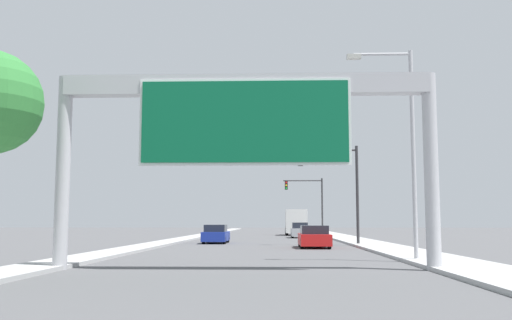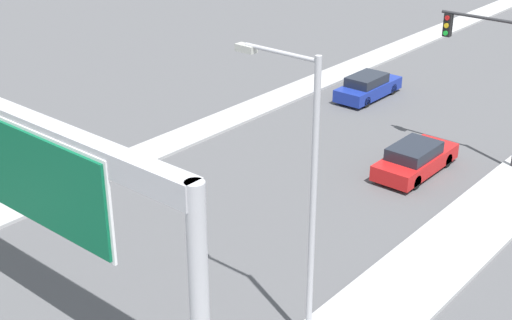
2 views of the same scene
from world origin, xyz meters
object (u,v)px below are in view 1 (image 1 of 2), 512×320
sign_gantry (245,119)px  car_near_left (314,237)px  car_far_center (216,234)px  traffic_light_mid_block (310,197)px  street_lamp_right (405,135)px  traffic_light_near_intersection (338,179)px  car_far_right (300,231)px  truck_box_primary (296,222)px

sign_gantry → car_near_left: 17.82m
car_far_center → traffic_light_mid_block: traffic_light_mid_block is taller
street_lamp_right → car_near_left: bearing=103.4°
car_near_left → traffic_light_near_intersection: (1.96, 3.25, 3.96)m
car_near_left → traffic_light_mid_block: 33.54m
traffic_light_near_intersection → street_lamp_right: (1.05, -15.88, 0.65)m
car_near_left → traffic_light_near_intersection: traffic_light_near_intersection is taller
car_near_left → street_lamp_right: (3.01, -12.63, 4.61)m
car_far_right → car_near_left: (0.00, -21.69, -0.05)m
car_near_left → truck_box_primary: truck_box_primary is taller
car_near_left → truck_box_primary: (-0.00, 32.47, 0.89)m
car_far_center → street_lamp_right: 22.68m
car_far_center → street_lamp_right: street_lamp_right is taller
traffic_light_mid_block → traffic_light_near_intersection: bearing=-89.7°
sign_gantry → truck_box_primary: 49.60m
truck_box_primary → car_near_left: bearing=-90.0°
traffic_light_near_intersection → traffic_light_mid_block: (-0.16, 30.00, 0.03)m
sign_gantry → street_lamp_right: bearing=33.1°
car_far_center → street_lamp_right: bearing=-63.2°
sign_gantry → street_lamp_right: street_lamp_right is taller
sign_gantry → traffic_light_mid_block: 50.40m
car_far_center → traffic_light_mid_block: bearing=71.3°
sign_gantry → car_far_right: bearing=84.8°
car_near_left → car_far_center: size_ratio=1.02×
sign_gantry → truck_box_primary: (3.50, 49.34, -3.68)m
car_far_center → traffic_light_mid_block: (8.80, 26.06, 3.99)m
sign_gantry → traffic_light_mid_block: traffic_light_mid_block is taller
car_near_left → traffic_light_mid_block: bearing=86.9°
car_far_center → truck_box_primary: (7.00, 25.28, 0.89)m
sign_gantry → truck_box_primary: bearing=85.9°
sign_gantry → car_far_center: 24.74m
truck_box_primary → traffic_light_near_intersection: traffic_light_near_intersection is taller
car_far_right → street_lamp_right: bearing=-85.0°
car_far_center → truck_box_primary: 26.25m
sign_gantry → car_near_left: sign_gantry is taller
traffic_light_near_intersection → car_near_left: bearing=-121.1°
truck_box_primary → traffic_light_near_intersection: bearing=-86.2°
car_far_center → traffic_light_near_intersection: (8.96, -3.94, 3.96)m
sign_gantry → traffic_light_near_intersection: 20.86m
truck_box_primary → street_lamp_right: street_lamp_right is taller
car_far_center → car_far_right: bearing=64.2°
truck_box_primary → traffic_light_mid_block: (1.80, 0.78, 3.10)m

